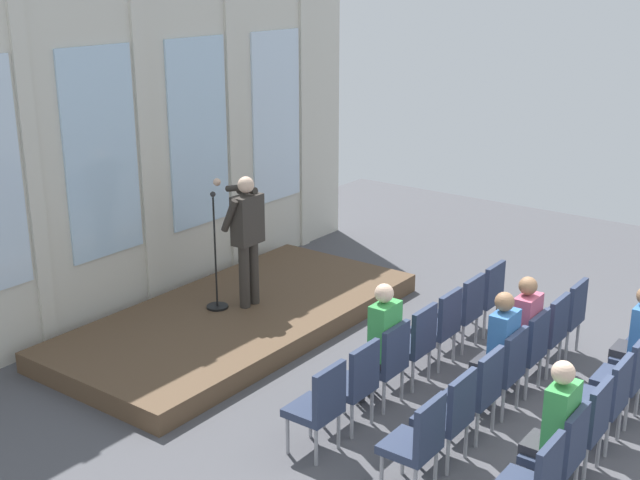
# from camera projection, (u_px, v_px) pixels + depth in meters

# --- Properties ---
(ground_plane) EXTENTS (15.44, 15.44, 0.00)m
(ground_plane) POSITION_uv_depth(u_px,v_px,m) (573.00, 436.00, 8.30)
(ground_plane) COLOR #4C4C51
(rear_partition) EXTENTS (8.49, 0.14, 4.35)m
(rear_partition) POSITION_uv_depth(u_px,v_px,m) (153.00, 147.00, 11.02)
(rear_partition) COLOR beige
(rear_partition) RESTS_ON ground
(stage_platform) EXTENTS (4.97, 2.36, 0.25)m
(stage_platform) POSITION_uv_depth(u_px,v_px,m) (238.00, 318.00, 10.79)
(stage_platform) COLOR brown
(stage_platform) RESTS_ON ground
(speaker) EXTENTS (0.52, 0.69, 1.72)m
(speaker) POSITION_uv_depth(u_px,v_px,m) (247.00, 232.00, 10.60)
(speaker) COLOR #332D28
(speaker) RESTS_ON stage_platform
(mic_stand) EXTENTS (0.28, 0.28, 1.56)m
(mic_stand) POSITION_uv_depth(u_px,v_px,m) (216.00, 283.00, 10.70)
(mic_stand) COLOR black
(mic_stand) RESTS_ON stage_platform
(chair_r0_c0) EXTENTS (0.46, 0.44, 0.94)m
(chair_r0_c0) POSITION_uv_depth(u_px,v_px,m) (320.00, 404.00, 7.83)
(chair_r0_c0) COLOR #99999E
(chair_r0_c0) RESTS_ON ground
(chair_r0_c1) EXTENTS (0.46, 0.44, 0.94)m
(chair_r0_c1) POSITION_uv_depth(u_px,v_px,m) (355.00, 380.00, 8.28)
(chair_r0_c1) COLOR #99999E
(chair_r0_c1) RESTS_ON ground
(chair_r0_c2) EXTENTS (0.46, 0.44, 0.94)m
(chair_r0_c2) POSITION_uv_depth(u_px,v_px,m) (386.00, 359.00, 8.73)
(chair_r0_c2) COLOR #99999E
(chair_r0_c2) RESTS_ON ground
(audience_r0_c2) EXTENTS (0.36, 0.39, 1.37)m
(audience_r0_c2) POSITION_uv_depth(u_px,v_px,m) (380.00, 338.00, 8.70)
(audience_r0_c2) COLOR #2D2D33
(audience_r0_c2) RESTS_ON ground
(chair_r0_c3) EXTENTS (0.46, 0.44, 0.94)m
(chair_r0_c3) POSITION_uv_depth(u_px,v_px,m) (415.00, 340.00, 9.18)
(chair_r0_c3) COLOR #99999E
(chair_r0_c3) RESTS_ON ground
(chair_r0_c4) EXTENTS (0.46, 0.44, 0.94)m
(chair_r0_c4) POSITION_uv_depth(u_px,v_px,m) (441.00, 323.00, 9.62)
(chair_r0_c4) COLOR #99999E
(chair_r0_c4) RESTS_ON ground
(chair_r0_c5) EXTENTS (0.46, 0.44, 0.94)m
(chair_r0_c5) POSITION_uv_depth(u_px,v_px,m) (464.00, 307.00, 10.07)
(chair_r0_c5) COLOR #99999E
(chair_r0_c5) RESTS_ON ground
(chair_r0_c6) EXTENTS (0.46, 0.44, 0.94)m
(chair_r0_c6) POSITION_uv_depth(u_px,v_px,m) (486.00, 293.00, 10.52)
(chair_r0_c6) COLOR #99999E
(chair_r0_c6) RESTS_ON ground
(chair_r1_c0) EXTENTS (0.46, 0.44, 0.94)m
(chair_r1_c0) POSITION_uv_depth(u_px,v_px,m) (418.00, 440.00, 7.23)
(chair_r1_c0) COLOR #99999E
(chair_r1_c0) RESTS_ON ground
(chair_r1_c1) EXTENTS (0.46, 0.44, 0.94)m
(chair_r1_c1) POSITION_uv_depth(u_px,v_px,m) (450.00, 412.00, 7.68)
(chair_r1_c1) COLOR #99999E
(chair_r1_c1) RESTS_ON ground
(chair_r1_c2) EXTENTS (0.46, 0.44, 0.94)m
(chair_r1_c2) POSITION_uv_depth(u_px,v_px,m) (479.00, 388.00, 8.13)
(chair_r1_c2) COLOR #99999E
(chair_r1_c2) RESTS_ON ground
(chair_r1_c3) EXTENTS (0.46, 0.44, 0.94)m
(chair_r1_c3) POSITION_uv_depth(u_px,v_px,m) (504.00, 366.00, 8.57)
(chair_r1_c3) COLOR #99999E
(chair_r1_c3) RESTS_ON ground
(audience_r1_c3) EXTENTS (0.36, 0.39, 1.34)m
(audience_r1_c3) POSITION_uv_depth(u_px,v_px,m) (498.00, 346.00, 8.55)
(audience_r1_c3) COLOR #2D2D33
(audience_r1_c3) RESTS_ON ground
(chair_r1_c4) EXTENTS (0.46, 0.44, 0.94)m
(chair_r1_c4) POSITION_uv_depth(u_px,v_px,m) (527.00, 347.00, 9.02)
(chair_r1_c4) COLOR #99999E
(chair_r1_c4) RESTS_ON ground
(audience_r1_c4) EXTENTS (0.36, 0.39, 1.33)m
(audience_r1_c4) POSITION_uv_depth(u_px,v_px,m) (522.00, 328.00, 9.00)
(audience_r1_c4) COLOR #2D2D33
(audience_r1_c4) RESTS_ON ground
(chair_r1_c5) EXTENTS (0.46, 0.44, 0.94)m
(chair_r1_c5) POSITION_uv_depth(u_px,v_px,m) (548.00, 329.00, 9.47)
(chair_r1_c5) COLOR #99999E
(chair_r1_c5) RESTS_ON ground
(chair_r1_c6) EXTENTS (0.46, 0.44, 0.94)m
(chair_r1_c6) POSITION_uv_depth(u_px,v_px,m) (567.00, 313.00, 9.92)
(chair_r1_c6) COLOR #99999E
(chair_r1_c6) RESTS_ON ground
(chair_r2_c1) EXTENTS (0.46, 0.44, 0.94)m
(chair_r2_c1) POSITION_uv_depth(u_px,v_px,m) (561.00, 450.00, 7.08)
(chair_r2_c1) COLOR #99999E
(chair_r2_c1) RESTS_ON ground
(audience_r2_c1) EXTENTS (0.36, 0.39, 1.35)m
(audience_r2_c1) POSITION_uv_depth(u_px,v_px,m) (554.00, 425.00, 7.06)
(audience_r2_c1) COLOR #2D2D33
(audience_r2_c1) RESTS_ON ground
(chair_r2_c2) EXTENTS (0.46, 0.44, 0.94)m
(chair_r2_c2) POSITION_uv_depth(u_px,v_px,m) (585.00, 421.00, 7.52)
(chair_r2_c2) COLOR #99999E
(chair_r2_c2) RESTS_ON ground
(chair_r2_c3) EXTENTS (0.46, 0.44, 0.94)m
(chair_r2_c3) POSITION_uv_depth(u_px,v_px,m) (607.00, 396.00, 7.97)
(chair_r2_c3) COLOR #99999E
(chair_r2_c3) RESTS_ON ground
(chair_r2_c4) EXTENTS (0.46, 0.44, 0.94)m
(chair_r2_c4) POSITION_uv_depth(u_px,v_px,m) (626.00, 374.00, 8.42)
(chair_r2_c4) COLOR #99999E
(chair_r2_c4) RESTS_ON ground
(audience_r2_c5) EXTENTS (0.36, 0.39, 1.28)m
(audience_r2_c5) POSITION_uv_depth(u_px,v_px,m) (638.00, 336.00, 8.86)
(audience_r2_c5) COLOR #2D2D33
(audience_r2_c5) RESTS_ON ground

